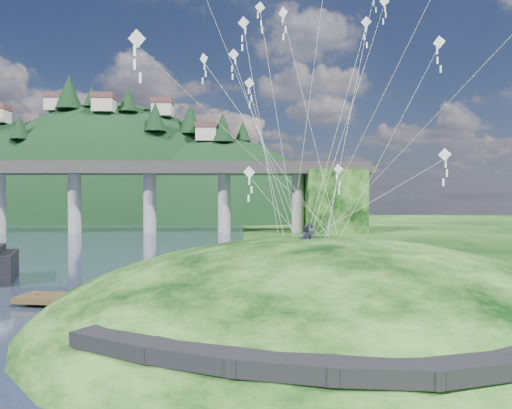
{
  "coord_description": "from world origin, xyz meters",
  "views": [
    {
      "loc": [
        3.19,
        -25.37,
        7.55
      ],
      "look_at": [
        4.0,
        6.0,
        7.0
      ],
      "focal_mm": 32.0,
      "sensor_mm": 36.0,
      "label": 1
    }
  ],
  "objects": [
    {
      "name": "far_ridge",
      "position": [
        -43.58,
        122.17,
        -7.44
      ],
      "size": [
        153.0,
        70.0,
        94.5
      ],
      "color": "black",
      "rests_on": "ground"
    },
    {
      "name": "wooden_dock",
      "position": [
        -4.61,
        5.51,
        0.49
      ],
      "size": [
        15.93,
        5.07,
        1.12
      ],
      "color": "#382C17",
      "rests_on": "ground"
    },
    {
      "name": "kite_swarm",
      "position": [
        7.15,
        3.83,
        18.08
      ],
      "size": [
        20.37,
        17.56,
        19.0
      ],
      "color": "white",
      "rests_on": "ground"
    },
    {
      "name": "bridge",
      "position": [
        -26.46,
        70.07,
        9.7
      ],
      "size": [
        160.0,
        11.0,
        15.0
      ],
      "color": "#2D2B2B",
      "rests_on": "ground"
    },
    {
      "name": "grass_hill",
      "position": [
        8.0,
        2.0,
        -1.5
      ],
      "size": [
        36.0,
        32.0,
        13.0
      ],
      "color": "black",
      "rests_on": "ground"
    },
    {
      "name": "ground",
      "position": [
        0.0,
        0.0,
        0.0
      ],
      "size": [
        320.0,
        320.0,
        0.0
      ],
      "primitive_type": "plane",
      "color": "black",
      "rests_on": "ground"
    },
    {
      "name": "footpath",
      "position": [
        7.46,
        -9.74,
        2.08
      ],
      "size": [
        22.29,
        5.84,
        0.83
      ],
      "color": "black",
      "rests_on": "ground"
    },
    {
      "name": "kite_flyers",
      "position": [
        7.12,
        2.65,
        5.87
      ],
      "size": [
        1.42,
        2.6,
        1.9
      ],
      "color": "#292B36",
      "rests_on": "ground"
    }
  ]
}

